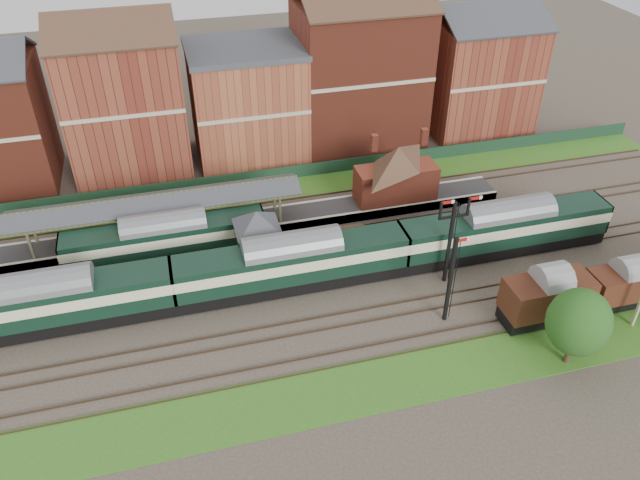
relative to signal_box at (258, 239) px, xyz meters
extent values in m
plane|color=#473D33|center=(3.00, -3.25, -3.19)|extent=(160.00, 160.00, 0.00)
cube|color=#2D6619|center=(3.00, 12.75, -3.16)|extent=(90.00, 4.50, 0.06)
cube|color=#2D6619|center=(3.00, -15.25, -3.16)|extent=(90.00, 5.00, 0.06)
cube|color=#193823|center=(3.00, 14.75, -2.44)|extent=(90.00, 0.12, 1.50)
cube|color=#2D2D2D|center=(-2.00, 6.50, -2.69)|extent=(55.00, 3.40, 1.00)
cube|color=#5B6E4E|center=(0.00, 0.00, -1.99)|extent=(3.40, 3.20, 2.40)
cube|color=#464A2E|center=(0.00, 0.00, 0.21)|extent=(3.60, 3.40, 2.00)
pyramid|color=#383A3F|center=(0.00, 0.00, 2.01)|extent=(5.40, 5.40, 1.60)
cube|color=maroon|center=(8.00, 0.00, -2.09)|extent=(3.00, 2.40, 2.20)
cube|color=#4C3323|center=(8.00, -0.65, -0.64)|extent=(3.20, 1.34, 0.79)
cube|color=#4C3323|center=(8.00, 0.65, -0.64)|extent=(3.20, 1.34, 0.79)
cube|color=maroon|center=(15.00, 6.50, -0.44)|extent=(8.00, 3.00, 3.50)
pyramid|color=#4C3323|center=(15.00, 6.50, 2.41)|extent=(8.10, 8.10, 2.20)
cube|color=maroon|center=(12.50, 6.50, 2.91)|extent=(0.60, 0.60, 1.60)
cube|color=maroon|center=(17.50, 6.50, 2.91)|extent=(0.60, 0.60, 1.60)
cube|color=#464A2E|center=(-19.00, 5.20, -0.49)|extent=(0.22, 0.22, 3.40)
cube|color=#464A2E|center=(3.00, 7.80, -0.49)|extent=(0.22, 0.22, 3.40)
cube|color=#383A3F|center=(-8.00, 5.55, 1.41)|extent=(26.00, 1.99, 0.90)
cube|color=#383A3F|center=(-8.00, 7.45, 1.41)|extent=(26.00, 1.99, 0.90)
cube|color=#464A2E|center=(-8.00, 6.50, 1.79)|extent=(26.00, 0.20, 0.20)
cube|color=black|center=(15.00, -5.75, 0.81)|extent=(0.25, 0.25, 8.00)
cube|color=black|center=(15.00, -5.75, 3.41)|extent=(2.60, 0.18, 0.18)
cube|color=#B2140F|center=(14.35, -5.75, 4.86)|extent=(1.10, 0.08, 0.25)
cube|color=#B2140F|center=(16.75, -5.75, 4.86)|extent=(1.10, 0.08, 0.25)
cube|color=black|center=(13.00, -10.25, 0.81)|extent=(0.25, 0.25, 8.00)
cube|color=#B2140F|center=(13.55, -10.25, 4.51)|extent=(1.10, 0.08, 0.25)
cube|color=maroon|center=(-10.00, 21.75, 4.31)|extent=(12.00, 10.00, 15.00)
cube|color=#A95836|center=(3.00, 21.75, 2.81)|extent=(12.00, 10.00, 12.00)
cube|color=maroon|center=(16.00, 21.75, 4.81)|extent=(14.00, 10.00, 16.00)
cube|color=maroon|center=(31.00, 21.75, 3.31)|extent=(12.00, 10.00, 13.00)
cube|color=black|center=(-17.21, -3.25, -2.44)|extent=(19.45, 2.72, 1.19)
cube|color=black|center=(-17.21, -3.25, -0.44)|extent=(19.45, 3.03, 2.81)
cube|color=beige|center=(-17.21, -3.25, -0.10)|extent=(19.47, 3.07, 0.97)
cube|color=slate|center=(-17.21, -3.25, 1.13)|extent=(19.45, 3.03, 0.65)
cube|color=black|center=(2.23, -3.25, -2.44)|extent=(19.45, 2.72, 1.19)
cube|color=black|center=(2.23, -3.25, -0.44)|extent=(19.45, 3.03, 2.81)
cube|color=beige|center=(2.23, -3.25, -0.10)|extent=(19.47, 3.07, 0.97)
cube|color=slate|center=(2.23, -3.25, 1.13)|extent=(19.45, 3.03, 0.65)
cube|color=black|center=(21.68, -3.25, -2.44)|extent=(19.45, 2.72, 1.19)
cube|color=black|center=(21.68, -3.25, -0.44)|extent=(19.45, 3.03, 2.81)
cube|color=beige|center=(21.68, -3.25, -0.10)|extent=(19.47, 3.07, 0.97)
cube|color=slate|center=(21.68, -3.25, 1.13)|extent=(19.45, 3.03, 0.65)
cube|color=black|center=(-7.65, 3.25, -2.49)|extent=(17.58, 2.46, 1.07)
cube|color=black|center=(-7.65, 3.25, -0.69)|extent=(17.58, 2.73, 2.54)
cube|color=beige|center=(-7.65, 3.25, -0.38)|extent=(17.60, 2.77, 0.88)
cube|color=slate|center=(-7.65, 3.25, 0.73)|extent=(17.58, 2.73, 0.59)
cube|color=black|center=(20.47, -12.25, -2.52)|extent=(6.83, 2.52, 1.02)
cube|color=#472114|center=(20.47, -12.25, -0.64)|extent=(6.83, 2.96, 2.73)
cube|color=gray|center=(20.47, -12.25, 0.86)|extent=(6.83, 2.96, 0.50)
cube|color=black|center=(27.50, -12.25, -2.58)|extent=(5.95, 2.19, 0.89)
cube|color=#472114|center=(27.50, -12.25, -0.95)|extent=(5.95, 2.58, 2.38)
cube|color=gray|center=(27.50, -12.25, 0.36)|extent=(5.95, 2.58, 0.44)
cylinder|color=#382619|center=(19.77, -16.82, -1.66)|extent=(0.44, 0.44, 3.05)
ellipsoid|color=#144916|center=(19.77, -16.82, 0.78)|extent=(4.49, 4.49, 5.17)
camera|label=1|loc=(-6.10, -43.12, 30.97)|focal=35.00mm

